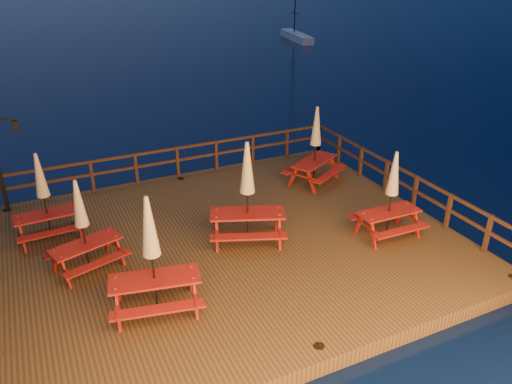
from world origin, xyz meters
The scene contains 12 objects.
ground centered at (0.00, 0.00, 0.00)m, with size 500.00×500.00×0.00m, color #051532.
deck centered at (0.00, 0.00, 0.20)m, with size 12.00×10.00×0.40m, color #402C14.
deck_piles centered at (0.00, 0.00, -0.30)m, with size 11.44×9.44×1.40m.
railing centered at (0.00, 1.78, 1.16)m, with size 11.80×9.75×1.10m.
lamp_post centered at (-5.39, 4.55, 2.20)m, with size 0.85×0.18×3.00m.
sailboat centered at (20.33, 32.15, 0.32)m, with size 2.28×6.67×9.77m.
picnic_table_0 centered at (-3.77, 0.24, 1.67)m, with size 2.05×1.85×2.44m.
picnic_table_1 centered at (4.10, 2.35, 1.79)m, with size 2.38×2.25×2.68m.
picnic_table_2 centered at (0.41, -0.22, 1.90)m, with size 2.48×2.29×2.88m.
picnic_table_3 centered at (-2.64, -2.06, 1.86)m, with size 2.25×1.97×2.81m.
picnic_table_4 centered at (4.07, -1.64, 1.70)m, with size 1.78×1.48×2.51m.
picnic_table_5 centered at (-4.49, 2.28, 1.70)m, with size 1.82×1.52×2.51m.
Camera 1 is at (-4.48, -11.06, 7.59)m, focal length 35.00 mm.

